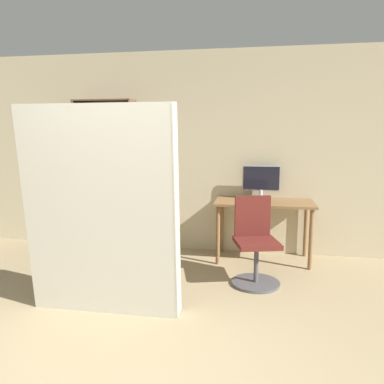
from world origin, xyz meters
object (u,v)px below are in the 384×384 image
Objects in this scene: office_chair at (255,249)px; mattress_near at (101,212)px; monitor at (261,181)px; bookshelf at (100,172)px.

mattress_near is (-1.33, -0.95, 0.55)m from office_chair.
bookshelf is (-2.23, 0.03, 0.07)m from monitor.
office_chair is at bearing -23.96° from bookshelf.
monitor is at bearing 53.74° from mattress_near.
monitor is 0.23× the size of bookshelf.
office_chair is at bearing 35.46° from mattress_near.
office_chair is 0.50× the size of mattress_near.
mattress_near is (-1.38, -1.89, -0.07)m from monitor.
bookshelf is 1.11× the size of mattress_near.
monitor reaches higher than office_chair.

